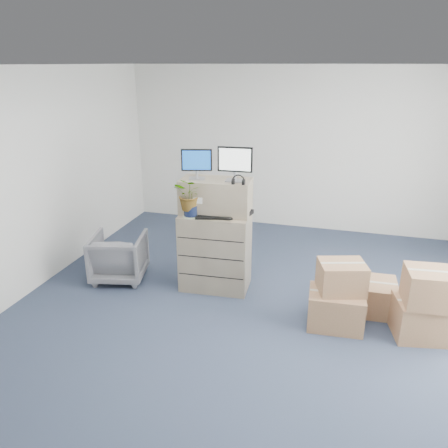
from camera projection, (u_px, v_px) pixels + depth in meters
The scene contains 16 objects.
ground at pixel (254, 332), 4.87m from camera, with size 7.00×7.00×0.00m, color #273047.
wall_back at pixel (298, 150), 7.55m from camera, with size 6.00×0.02×2.80m, color silver.
filing_cabinet_lower at pixel (215, 251), 5.69m from camera, with size 0.88×0.54×1.02m, color #85745B.
filing_cabinet_upper at pixel (216, 196), 5.48m from camera, with size 0.88×0.44×0.44m, color #85745B.
monitor_left at pixel (197, 162), 5.35m from camera, with size 0.37×0.19×0.37m.
monitor_right at pixel (235, 162), 5.25m from camera, with size 0.43×0.17×0.42m.
headphones at pixel (238, 181), 5.18m from camera, with size 0.15×0.15×0.02m, color black.
keyboard at pixel (215, 216), 5.40m from camera, with size 0.48×0.20×0.02m, color black.
mouse at pixel (240, 218), 5.33m from camera, with size 0.10×0.07×0.04m, color silver.
water_bottle at pixel (225, 205), 5.47m from camera, with size 0.07×0.07×0.24m, color gray.
phone_dock at pixel (216, 211), 5.50m from camera, with size 0.06×0.05×0.13m.
external_drive at pixel (245, 212), 5.51m from camera, with size 0.18×0.13×0.05m, color black.
tissue_box at pixel (240, 206), 5.53m from camera, with size 0.23×0.11×0.09m, color #449DE7.
potted_plant at pixel (190, 199), 5.34m from camera, with size 0.48×0.51×0.41m.
office_chair at pixel (119, 255), 5.97m from camera, with size 0.69×0.65×0.71m, color #58585C.
cardboard_boxes at pixel (380, 300), 4.87m from camera, with size 1.56×0.97×0.81m.
Camera 1 is at (0.80, -4.08, 2.82)m, focal length 35.00 mm.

